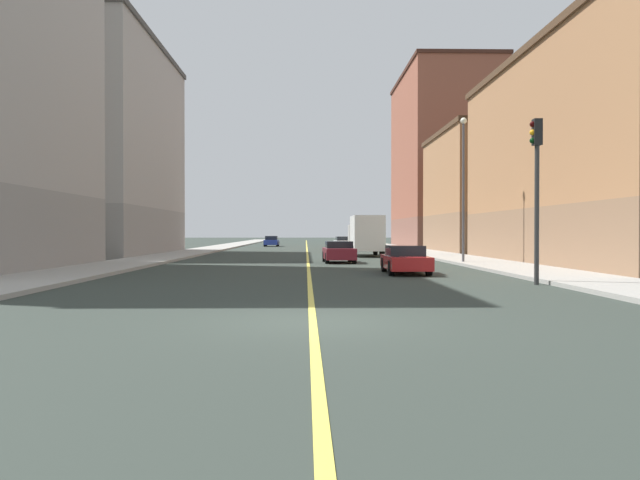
{
  "coord_description": "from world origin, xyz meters",
  "views": [
    {
      "loc": [
        -0.14,
        -12.65,
        1.8
      ],
      "look_at": [
        1.02,
        38.29,
        1.18
      ],
      "focal_mm": 35.44,
      "sensor_mm": 36.0,
      "label": 1
    }
  ],
  "objects_px": {
    "street_lamp_left_near": "(463,176)",
    "car_red": "(405,260)",
    "traffic_light_left_near": "(536,177)",
    "box_truck": "(366,235)",
    "car_blue": "(272,241)",
    "car_maroon": "(339,252)",
    "building_right_midblock": "(97,149)",
    "car_white": "(343,242)",
    "building_left_near": "(615,156)",
    "building_left_mid": "(495,192)",
    "building_left_far": "(443,160)"
  },
  "relations": [
    {
      "from": "street_lamp_left_near",
      "to": "car_red",
      "type": "relative_size",
      "value": 1.81
    },
    {
      "from": "traffic_light_left_near",
      "to": "box_truck",
      "type": "height_order",
      "value": "traffic_light_left_near"
    },
    {
      "from": "car_blue",
      "to": "car_maroon",
      "type": "distance_m",
      "value": 43.61
    },
    {
      "from": "traffic_light_left_near",
      "to": "car_red",
      "type": "distance_m",
      "value": 7.63
    },
    {
      "from": "building_right_midblock",
      "to": "car_white",
      "type": "xyz_separation_m",
      "value": [
        21.29,
        24.93,
        -7.86
      ]
    },
    {
      "from": "building_left_near",
      "to": "car_red",
      "type": "relative_size",
      "value": 5.41
    },
    {
      "from": "building_right_midblock",
      "to": "building_left_near",
      "type": "bearing_deg",
      "value": -26.28
    },
    {
      "from": "building_right_midblock",
      "to": "car_maroon",
      "type": "distance_m",
      "value": 24.56
    },
    {
      "from": "car_red",
      "to": "car_maroon",
      "type": "bearing_deg",
      "value": 103.49
    },
    {
      "from": "building_left_near",
      "to": "car_red",
      "type": "height_order",
      "value": "building_left_near"
    },
    {
      "from": "car_maroon",
      "to": "car_blue",
      "type": "bearing_deg",
      "value": 98.32
    },
    {
      "from": "building_left_mid",
      "to": "car_blue",
      "type": "bearing_deg",
      "value": 131.69
    },
    {
      "from": "car_blue",
      "to": "building_left_near",
      "type": "bearing_deg",
      "value": -65.09
    },
    {
      "from": "building_left_mid",
      "to": "car_maroon",
      "type": "relative_size",
      "value": 3.87
    },
    {
      "from": "box_truck",
      "to": "car_white",
      "type": "bearing_deg",
      "value": 90.07
    },
    {
      "from": "building_left_far",
      "to": "box_truck",
      "type": "height_order",
      "value": "building_left_far"
    },
    {
      "from": "building_left_far",
      "to": "building_left_near",
      "type": "bearing_deg",
      "value": -90.0
    },
    {
      "from": "street_lamp_left_near",
      "to": "building_left_mid",
      "type": "bearing_deg",
      "value": 68.85
    },
    {
      "from": "traffic_light_left_near",
      "to": "building_left_near",
      "type": "bearing_deg",
      "value": 54.87
    },
    {
      "from": "building_left_far",
      "to": "car_blue",
      "type": "bearing_deg",
      "value": 172.7
    },
    {
      "from": "box_truck",
      "to": "building_left_near",
      "type": "bearing_deg",
      "value": -46.66
    },
    {
      "from": "building_left_far",
      "to": "car_white",
      "type": "distance_m",
      "value": 16.16
    },
    {
      "from": "car_white",
      "to": "building_left_far",
      "type": "bearing_deg",
      "value": 7.72
    },
    {
      "from": "building_left_far",
      "to": "car_white",
      "type": "bearing_deg",
      "value": -172.28
    },
    {
      "from": "building_left_near",
      "to": "car_white",
      "type": "bearing_deg",
      "value": 106.75
    },
    {
      "from": "building_left_near",
      "to": "car_maroon",
      "type": "xyz_separation_m",
      "value": [
        -15.08,
        2.92,
        -5.38
      ]
    },
    {
      "from": "building_left_mid",
      "to": "building_right_midblock",
      "type": "relative_size",
      "value": 0.75
    },
    {
      "from": "building_left_near",
      "to": "car_maroon",
      "type": "bearing_deg",
      "value": 169.06
    },
    {
      "from": "building_right_midblock",
      "to": "car_maroon",
      "type": "bearing_deg",
      "value": -36.34
    },
    {
      "from": "building_left_near",
      "to": "building_left_far",
      "type": "height_order",
      "value": "building_left_far"
    },
    {
      "from": "building_left_far",
      "to": "car_maroon",
      "type": "relative_size",
      "value": 5.31
    },
    {
      "from": "traffic_light_left_near",
      "to": "car_red",
      "type": "relative_size",
      "value": 1.26
    },
    {
      "from": "building_right_midblock",
      "to": "car_red",
      "type": "xyz_separation_m",
      "value": [
        21.12,
        -23.69,
        -7.89
      ]
    },
    {
      "from": "car_maroon",
      "to": "car_red",
      "type": "relative_size",
      "value": 0.9
    },
    {
      "from": "building_left_near",
      "to": "car_white",
      "type": "xyz_separation_m",
      "value": [
        -12.53,
        41.63,
        -5.37
      ]
    },
    {
      "from": "car_blue",
      "to": "car_white",
      "type": "xyz_separation_m",
      "value": [
        8.86,
        -4.44,
        -0.01
      ]
    },
    {
      "from": "traffic_light_left_near",
      "to": "car_white",
      "type": "xyz_separation_m",
      "value": [
        -3.39,
        54.62,
        -3.06
      ]
    },
    {
      "from": "traffic_light_left_near",
      "to": "car_blue",
      "type": "distance_m",
      "value": 60.39
    },
    {
      "from": "building_left_near",
      "to": "building_left_far",
      "type": "bearing_deg",
      "value": 90.0
    },
    {
      "from": "building_left_near",
      "to": "car_blue",
      "type": "height_order",
      "value": "building_left_near"
    },
    {
      "from": "building_left_far",
      "to": "car_blue",
      "type": "relative_size",
      "value": 5.12
    },
    {
      "from": "traffic_light_left_near",
      "to": "street_lamp_left_near",
      "type": "xyz_separation_m",
      "value": [
        1.02,
        14.04,
        1.3
      ]
    },
    {
      "from": "building_left_far",
      "to": "street_lamp_left_near",
      "type": "height_order",
      "value": "building_left_far"
    },
    {
      "from": "car_white",
      "to": "car_red",
      "type": "xyz_separation_m",
      "value": [
        -0.17,
        -48.63,
        -0.03
      ]
    },
    {
      "from": "building_left_mid",
      "to": "car_white",
      "type": "xyz_separation_m",
      "value": [
        -12.53,
        19.58,
        -4.81
      ]
    },
    {
      "from": "car_maroon",
      "to": "box_truck",
      "type": "xyz_separation_m",
      "value": [
        2.58,
        10.32,
        0.99
      ]
    },
    {
      "from": "building_left_mid",
      "to": "car_blue",
      "type": "relative_size",
      "value": 3.73
    },
    {
      "from": "car_blue",
      "to": "car_maroon",
      "type": "height_order",
      "value": "car_blue"
    },
    {
      "from": "car_blue",
      "to": "street_lamp_left_near",
      "type": "bearing_deg",
      "value": -73.58
    },
    {
      "from": "building_left_near",
      "to": "traffic_light_left_near",
      "type": "distance_m",
      "value": 16.06
    }
  ]
}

